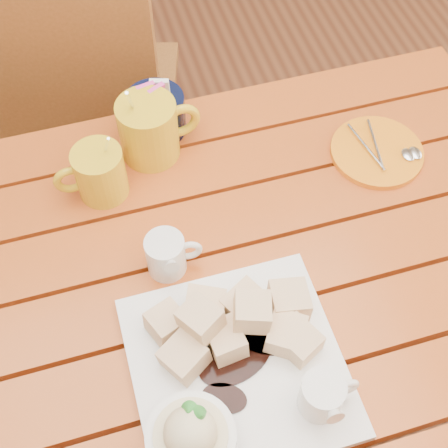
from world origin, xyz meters
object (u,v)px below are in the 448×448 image
object	(u,v)px
dessert_plate	(230,375)
orange_saucer	(378,152)
table	(210,318)
coffee_mug_right	(150,129)
chair_far	(76,112)
coffee_mug_left	(98,173)

from	to	relation	value
dessert_plate	orange_saucer	world-z (taller)	dessert_plate
dessert_plate	orange_saucer	bearing A→B (deg)	41.33
dessert_plate	table	bearing A→B (deg)	84.94
table	coffee_mug_right	bearing A→B (deg)	94.06
table	chair_far	bearing A→B (deg)	102.57
chair_far	orange_saucer	bearing A→B (deg)	153.09
dessert_plate	orange_saucer	distance (m)	0.49
dessert_plate	coffee_mug_left	size ratio (longest dim) A/B	2.10
dessert_plate	coffee_mug_left	world-z (taller)	coffee_mug_left
coffee_mug_right	chair_far	bearing A→B (deg)	104.10
table	orange_saucer	distance (m)	0.41
dessert_plate	coffee_mug_right	distance (m)	0.44
dessert_plate	orange_saucer	size ratio (longest dim) A/B	1.80
coffee_mug_left	coffee_mug_right	world-z (taller)	coffee_mug_right
coffee_mug_right	chair_far	world-z (taller)	chair_far
coffee_mug_left	orange_saucer	distance (m)	0.48
dessert_plate	coffee_mug_right	size ratio (longest dim) A/B	1.73
orange_saucer	chair_far	bearing A→B (deg)	136.09
table	orange_saucer	world-z (taller)	orange_saucer
dessert_plate	coffee_mug_left	xyz separation A→B (m)	(-0.11, 0.38, 0.01)
table	dessert_plate	distance (m)	0.21
coffee_mug_left	chair_far	size ratio (longest dim) A/B	0.15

